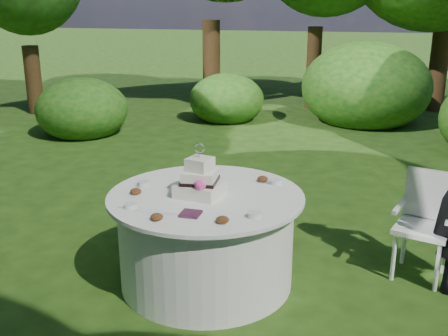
{
  "coord_description": "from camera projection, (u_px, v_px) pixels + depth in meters",
  "views": [
    {
      "loc": [
        1.19,
        -3.7,
        2.22
      ],
      "look_at": [
        0.15,
        0.0,
        1.0
      ],
      "focal_mm": 42.0,
      "sensor_mm": 36.0,
      "label": 1
    }
  ],
  "objects": [
    {
      "name": "cake",
      "position": [
        200.0,
        182.0,
        4.08
      ],
      "size": [
        0.37,
        0.37,
        0.43
      ],
      "color": "silver",
      "rests_on": "table"
    },
    {
      "name": "petal_cups",
      "position": [
        196.0,
        200.0,
        3.94
      ],
      "size": [
        0.99,
        1.1,
        0.05
      ],
      "color": "#562D16",
      "rests_on": "table"
    },
    {
      "name": "chair",
      "position": [
        426.0,
        217.0,
        4.35
      ],
      "size": [
        0.53,
        0.52,
        0.89
      ],
      "color": "white",
      "rests_on": "ground"
    },
    {
      "name": "table",
      "position": [
        206.0,
        238.0,
        4.26
      ],
      "size": [
        1.56,
        1.56,
        0.77
      ],
      "color": "white",
      "rests_on": "ground"
    },
    {
      "name": "feather_plume",
      "position": [
        147.0,
        210.0,
        3.81
      ],
      "size": [
        0.48,
        0.07,
        0.01
      ],
      "primitive_type": "ellipsoid",
      "color": "white",
      "rests_on": "table"
    },
    {
      "name": "napkins",
      "position": [
        191.0,
        214.0,
        3.73
      ],
      "size": [
        0.14,
        0.14,
        0.02
      ],
      "primitive_type": "cube",
      "color": "#4A1F39",
      "rests_on": "table"
    },
    {
      "name": "votives",
      "position": [
        201.0,
        196.0,
        4.05
      ],
      "size": [
        1.15,
        0.92,
        0.04
      ],
      "color": "silver",
      "rests_on": "table"
    },
    {
      "name": "ground",
      "position": [
        207.0,
        281.0,
        4.37
      ],
      "size": [
        80.0,
        80.0,
        0.0
      ],
      "primitive_type": "plane",
      "color": "#1F3A10",
      "rests_on": "ground"
    }
  ]
}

